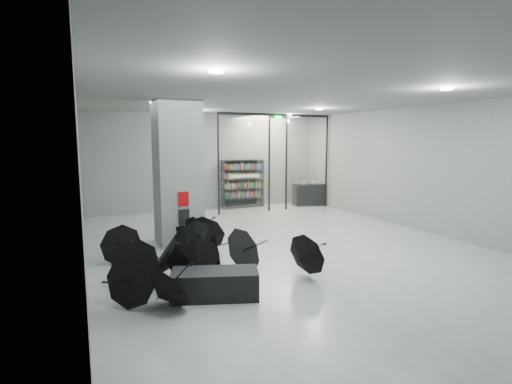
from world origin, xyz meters
name	(u,v)px	position (x,y,z in m)	size (l,w,h in m)	color
room	(290,143)	(0.00, 0.00, 2.84)	(14.00, 14.02, 4.01)	gray
column	(178,173)	(-2.50, 2.00, 2.00)	(1.20, 1.20, 4.00)	slate
fire_cabinet	(184,199)	(-2.50, 1.38, 1.35)	(0.28, 0.04, 0.38)	#A50A07
info_panel	(184,217)	(-2.50, 1.38, 0.85)	(0.30, 0.03, 0.42)	black
exit_sign	(278,118)	(2.40, 5.30, 3.82)	(0.30, 0.06, 0.15)	#0CE533
glass_partition	(276,158)	(2.39, 5.50, 2.18)	(5.06, 0.08, 4.00)	silver
bench	(215,284)	(-2.82, -2.24, 0.26)	(1.60, 0.69, 0.51)	black
bookshelf	(243,184)	(1.42, 6.75, 1.04)	(1.89, 0.38, 2.08)	black
shop_counter	(311,195)	(4.48, 6.01, 0.48)	(1.60, 0.64, 0.96)	black
umbrella_cluster	(191,259)	(-2.87, -0.72, 0.31)	(4.58, 4.59, 1.30)	black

